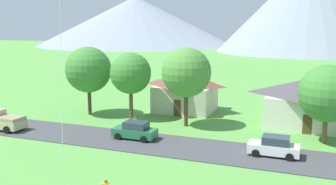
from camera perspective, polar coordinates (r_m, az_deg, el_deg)
name	(u,v)px	position (r m, az deg, el deg)	size (l,w,h in m)	color
road_strip	(178,146)	(34.72, 1.59, -8.10)	(160.00, 6.11, 0.08)	#424247
mountain_central_ridge	(310,5)	(160.70, 20.51, 12.22)	(71.09, 71.09, 36.33)	gray
mountain_far_east_ridge	(136,21)	(201.33, -4.90, 10.66)	(100.23, 100.23, 24.83)	gray
house_leftmost	(185,90)	(48.15, 2.61, 0.30)	(7.65, 6.55, 5.12)	beige
house_left_center	(309,101)	(43.91, 20.40, -1.25)	(9.53, 7.77, 5.22)	silver
tree_left_of_center	(186,73)	(40.49, 2.77, 3.02)	(5.33, 5.33, 8.56)	#4C3823
tree_center	(327,93)	(37.60, 22.83, -0.12)	(5.29, 5.29, 7.38)	brown
tree_right_of_center	(131,73)	(44.05, -5.64, 2.87)	(4.79, 4.79, 7.76)	brown
tree_near_right	(88,70)	(46.80, -11.87, 3.36)	(5.55, 5.55, 8.31)	#4C3823
parked_car_white_west_end	(274,146)	(33.30, 15.67, -7.81)	(4.21, 2.09, 1.68)	white
parked_car_green_mid_west	(135,131)	(36.81, -4.97, -5.72)	(4.21, 2.09, 1.68)	#237042
pickup_truck_sand_west_side	(0,120)	(43.55, -23.89, -3.80)	(5.24, 2.42, 1.99)	#C6B284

